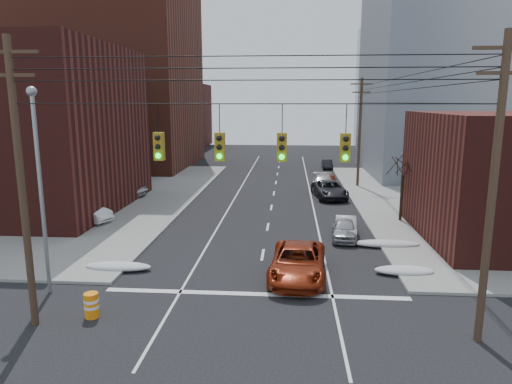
% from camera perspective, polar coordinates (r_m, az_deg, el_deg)
% --- Properties ---
extents(ground, '(160.00, 160.00, 0.00)m').
position_cam_1_polar(ground, '(15.72, -2.00, -22.25)').
color(ground, black).
rests_on(ground, ground).
extents(building_brick_tall, '(24.00, 20.00, 30.00)m').
position_cam_1_polar(building_brick_tall, '(66.44, -19.08, 16.10)').
color(building_brick_tall, maroon).
rests_on(building_brick_tall, ground).
extents(building_brick_far, '(22.00, 18.00, 12.00)m').
position_cam_1_polar(building_brick_far, '(91.31, -13.43, 9.24)').
color(building_brick_far, '#4A1A16').
rests_on(building_brick_far, ground).
extents(building_office, '(22.00, 20.00, 25.00)m').
position_cam_1_polar(building_office, '(60.73, 24.77, 13.84)').
color(building_office, gray).
rests_on(building_office, ground).
extents(building_glass, '(20.00, 18.00, 22.00)m').
position_cam_1_polar(building_glass, '(86.06, 19.90, 12.12)').
color(building_glass, gray).
rests_on(building_glass, ground).
extents(utility_pole_left, '(2.20, 0.28, 11.00)m').
position_cam_1_polar(utility_pole_left, '(19.10, -27.31, 1.27)').
color(utility_pole_left, '#473323').
rests_on(utility_pole_left, ground).
extents(utility_pole_right, '(2.20, 0.28, 11.00)m').
position_cam_1_polar(utility_pole_right, '(17.74, 27.51, 0.58)').
color(utility_pole_right, '#473323').
rests_on(utility_pole_right, ground).
extents(utility_pole_far, '(2.20, 0.28, 11.00)m').
position_cam_1_polar(utility_pole_far, '(47.64, 12.84, 7.47)').
color(utility_pole_far, '#473323').
rests_on(utility_pole_far, ground).
extents(traffic_signals, '(17.00, 0.42, 2.02)m').
position_cam_1_polar(traffic_signals, '(16.13, -0.68, 5.88)').
color(traffic_signals, black).
rests_on(traffic_signals, ground).
extents(street_light, '(0.44, 0.44, 9.32)m').
position_cam_1_polar(street_light, '(22.19, -25.46, 2.02)').
color(street_light, gray).
rests_on(street_light, ground).
extents(bare_tree, '(2.09, 2.20, 4.93)m').
position_cam_1_polar(bare_tree, '(34.60, 17.74, 0.11)').
color(bare_tree, black).
rests_on(bare_tree, ground).
extents(snow_nw, '(3.50, 1.08, 0.42)m').
position_cam_1_polar(snow_nw, '(25.22, -16.84, -8.88)').
color(snow_nw, silver).
rests_on(snow_nw, ground).
extents(snow_ne, '(3.00, 1.08, 0.42)m').
position_cam_1_polar(snow_ne, '(24.78, 18.05, -9.32)').
color(snow_ne, silver).
rests_on(snow_ne, ground).
extents(snow_east_far, '(4.00, 1.08, 0.42)m').
position_cam_1_polar(snow_east_far, '(28.94, 15.97, -6.23)').
color(snow_east_far, silver).
rests_on(snow_east_far, ground).
extents(red_pickup, '(3.07, 5.96, 1.61)m').
position_cam_1_polar(red_pickup, '(23.10, 5.24, -8.73)').
color(red_pickup, maroon).
rests_on(red_pickup, ground).
extents(parked_car_a, '(1.90, 4.01, 1.32)m').
position_cam_1_polar(parked_car_a, '(29.88, 10.99, -4.54)').
color(parked_car_a, '#A09FA4').
rests_on(parked_car_a, ground).
extents(parked_car_b, '(1.69, 3.91, 1.25)m').
position_cam_1_polar(parked_car_b, '(30.42, 11.15, -4.33)').
color(parked_car_b, silver).
rests_on(parked_car_b, ground).
extents(parked_car_c, '(3.30, 5.90, 1.56)m').
position_cam_1_polar(parked_car_c, '(42.23, 9.19, 0.31)').
color(parked_car_c, black).
rests_on(parked_car_c, ground).
extents(parked_car_d, '(2.30, 5.33, 1.53)m').
position_cam_1_polar(parked_car_d, '(45.30, 8.40, 1.05)').
color(parked_car_d, '#ADADB2').
rests_on(parked_car_d, ground).
extents(parked_car_e, '(1.67, 3.70, 1.23)m').
position_cam_1_polar(parked_car_e, '(48.43, 9.15, 1.51)').
color(parked_car_e, maroon).
rests_on(parked_car_e, ground).
extents(parked_car_f, '(1.32, 3.71, 1.22)m').
position_cam_1_polar(parked_car_f, '(60.81, 8.89, 3.47)').
color(parked_car_f, black).
rests_on(parked_car_f, ground).
extents(lot_car_a, '(4.68, 3.13, 1.46)m').
position_cam_1_polar(lot_car_a, '(35.27, -20.72, -2.28)').
color(lot_car_a, white).
rests_on(lot_car_a, sidewalk_nw).
extents(lot_car_b, '(5.76, 3.36, 1.51)m').
position_cam_1_polar(lot_car_b, '(43.78, -16.80, 0.52)').
color(lot_car_b, '#ADADB2').
rests_on(lot_car_b, sidewalk_nw).
extents(lot_car_c, '(5.26, 3.54, 1.42)m').
position_cam_1_polar(lot_car_c, '(44.22, -23.03, 0.14)').
color(lot_car_c, black).
rests_on(lot_car_c, sidewalk_nw).
extents(lot_car_d, '(3.81, 1.92, 1.25)m').
position_cam_1_polar(lot_car_d, '(44.08, -22.50, 0.04)').
color(lot_car_d, '#A4A4A9').
rests_on(lot_car_d, sidewalk_nw).
extents(construction_barrel, '(0.63, 0.63, 1.04)m').
position_cam_1_polar(construction_barrel, '(20.28, -19.86, -13.13)').
color(construction_barrel, orange).
rests_on(construction_barrel, ground).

